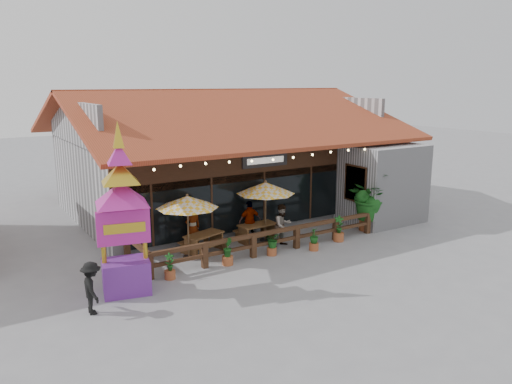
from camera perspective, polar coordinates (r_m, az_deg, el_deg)
ground at (r=20.47m, az=4.93°, el=-5.79°), size 100.00×100.00×0.00m
restaurant_building at (r=25.50m, az=-3.45°, el=2.96°), size 15.50×14.73×6.09m
patio_railing at (r=18.85m, az=-0.06°, el=-5.38°), size 10.00×2.60×0.92m
umbrella_left at (r=18.25m, az=-7.85°, el=-1.17°), size 2.96×2.96×2.44m
umbrella_right at (r=20.08m, az=1.10°, el=0.43°), size 2.87×2.87×2.53m
picnic_table_left at (r=19.24m, az=-5.97°, el=-5.44°), size 1.87×1.73×0.74m
picnic_table_right at (r=20.39m, az=0.16°, el=-4.33°), size 1.61×1.41×0.75m
thai_sign_tower at (r=15.36m, az=-15.10°, el=-0.67°), size 2.50×2.50×5.70m
tropical_plant at (r=22.30m, az=12.68°, el=-0.69°), size 2.41×2.37×2.52m
diner_a at (r=19.50m, az=-7.22°, el=-4.09°), size 0.66×0.45×1.74m
diner_b at (r=19.81m, az=3.05°, el=-3.81°), size 0.88×0.72×1.69m
diner_c at (r=20.48m, az=-0.71°, el=-3.30°), size 1.01×0.52×1.66m
pedestrian at (r=14.90m, az=-18.26°, el=-10.38°), size 0.59×0.99×1.51m
planter_a at (r=16.90m, az=-9.82°, el=-8.56°), size 0.36×0.36×0.89m
planter_b at (r=17.90m, az=-3.28°, el=-6.96°), size 0.43×0.46×0.98m
planter_c at (r=18.82m, az=1.82°, el=-5.75°), size 0.73×0.71×0.91m
planter_d at (r=19.49m, az=6.65°, el=-5.41°), size 0.47×0.47×0.90m
planter_e at (r=20.75m, az=9.44°, el=-4.36°), size 0.46×0.44×1.07m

